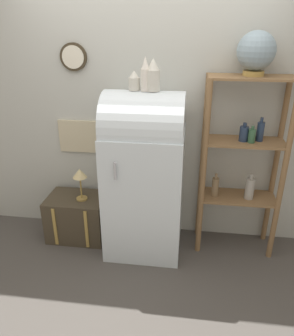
{
  "coord_description": "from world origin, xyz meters",
  "views": [
    {
      "loc": [
        0.39,
        -2.48,
        2.07
      ],
      "look_at": [
        0.02,
        0.23,
        0.86
      ],
      "focal_mm": 35.0,
      "sensor_mm": 36.0,
      "label": 1
    }
  ],
  "objects": [
    {
      "name": "shelf_unit",
      "position": [
        0.88,
        0.36,
        0.95
      ],
      "size": [
        0.73,
        0.34,
        1.67
      ],
      "color": "olive",
      "rests_on": "ground_plane"
    },
    {
      "name": "globe",
      "position": [
        0.88,
        0.38,
        1.86
      ],
      "size": [
        0.31,
        0.31,
        0.35
      ],
      "color": "#AD8942",
      "rests_on": "shelf_unit"
    },
    {
      "name": "ground_plane",
      "position": [
        0.0,
        0.0,
        0.0
      ],
      "size": [
        12.0,
        12.0,
        0.0
      ],
      "primitive_type": "plane",
      "color": "#4C4742"
    },
    {
      "name": "suitcase_trunk",
      "position": [
        -0.71,
        0.3,
        0.23
      ],
      "size": [
        0.58,
        0.43,
        0.46
      ],
      "color": "#423828",
      "rests_on": "ground_plane"
    },
    {
      "name": "desk_lamp",
      "position": [
        -0.64,
        0.28,
        0.71
      ],
      "size": [
        0.14,
        0.14,
        0.33
      ],
      "color": "#AD8942",
      "rests_on": "suitcase_trunk"
    },
    {
      "name": "vase_center",
      "position": [
        0.01,
        0.22,
        1.68
      ],
      "size": [
        0.07,
        0.07,
        0.27
      ],
      "color": "silver",
      "rests_on": "refrigerator"
    },
    {
      "name": "vase_left",
      "position": [
        -0.08,
        0.24,
        1.63
      ],
      "size": [
        0.09,
        0.09,
        0.16
      ],
      "color": "beige",
      "rests_on": "refrigerator"
    },
    {
      "name": "refrigerator",
      "position": [
        -0.0,
        0.23,
        0.81
      ],
      "size": [
        0.7,
        0.67,
        1.56
      ],
      "color": "silver",
      "rests_on": "ground_plane"
    },
    {
      "name": "vase_right",
      "position": [
        0.07,
        0.23,
        1.68
      ],
      "size": [
        0.11,
        0.11,
        0.26
      ],
      "color": "beige",
      "rests_on": "refrigerator"
    },
    {
      "name": "wall_back",
      "position": [
        -0.0,
        0.57,
        1.35
      ],
      "size": [
        7.0,
        0.09,
        2.7
      ],
      "color": "#B7B7AD",
      "rests_on": "ground_plane"
    }
  ]
}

